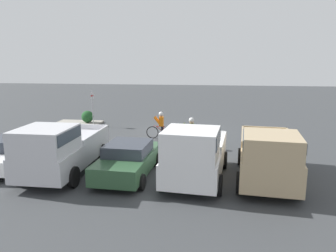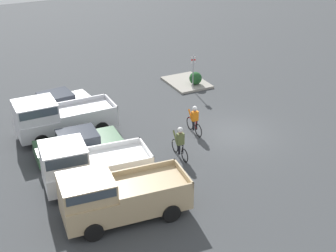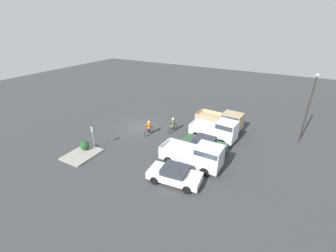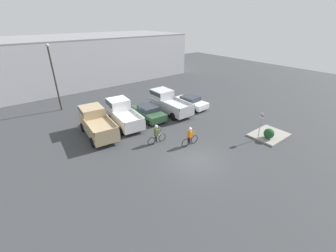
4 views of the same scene
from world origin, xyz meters
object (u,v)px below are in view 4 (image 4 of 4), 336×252
at_px(sedan_1, 190,102).
at_px(shrub, 269,133).
at_px(lamppost, 54,73).
at_px(pickup_truck_0, 96,122).
at_px(pickup_truck_1, 122,113).
at_px(sedan_0, 149,112).
at_px(pickup_truck_2, 168,102).
at_px(fire_lane_sign, 261,123).
at_px(cyclist_1, 156,134).
at_px(cyclist_0, 190,136).

relative_size(sedan_1, shrub, 4.97).
bearing_deg(lamppost, pickup_truck_0, -82.93).
distance_m(pickup_truck_1, sedan_0, 2.83).
bearing_deg(pickup_truck_2, fire_lane_sign, -77.19).
distance_m(pickup_truck_1, pickup_truck_2, 5.55).
distance_m(cyclist_1, shrub, 9.73).
bearing_deg(lamppost, fire_lane_sign, -56.89).
xyz_separation_m(sedan_0, sedan_1, (5.60, -0.35, -0.02)).
relative_size(pickup_truck_2, sedan_1, 1.24).
bearing_deg(pickup_truck_0, pickup_truck_2, 1.54).
distance_m(pickup_truck_1, sedan_1, 8.40).
distance_m(pickup_truck_2, shrub, 10.93).
xyz_separation_m(cyclist_0, lamppost, (-6.23, 14.86, 3.37)).
relative_size(pickup_truck_2, fire_lane_sign, 2.14).
xyz_separation_m(pickup_truck_0, fire_lane_sign, (10.62, -9.72, 0.39)).
relative_size(sedan_0, cyclist_0, 2.50).
relative_size(pickup_truck_0, shrub, 6.20).
relative_size(cyclist_1, lamppost, 0.25).
bearing_deg(cyclist_0, pickup_truck_2, 65.80).
bearing_deg(sedan_1, cyclist_0, -133.34).
xyz_separation_m(sedan_0, cyclist_0, (-0.33, -6.64, 0.13)).
bearing_deg(cyclist_1, cyclist_0, -45.13).
bearing_deg(pickup_truck_2, sedan_0, -173.14).
bearing_deg(pickup_truck_0, sedan_0, -1.16).
distance_m(pickup_truck_1, lamppost, 9.16).
height_order(sedan_0, cyclist_1, cyclist_1).
bearing_deg(pickup_truck_1, pickup_truck_2, -1.37).
relative_size(cyclist_0, shrub, 2.01).
bearing_deg(pickup_truck_2, pickup_truck_0, -178.46).
height_order(pickup_truck_1, pickup_truck_2, pickup_truck_1).
relative_size(sedan_1, lamppost, 0.60).
xyz_separation_m(sedan_0, fire_lane_sign, (5.06, -9.61, 0.82)).
bearing_deg(fire_lane_sign, cyclist_1, 146.09).
relative_size(sedan_0, shrub, 5.03).
bearing_deg(sedan_1, cyclist_1, -151.42).
distance_m(cyclist_0, cyclist_1, 2.79).
distance_m(pickup_truck_0, sedan_1, 11.18).
bearing_deg(pickup_truck_1, sedan_0, -9.71).
relative_size(sedan_0, sedan_1, 1.01).
bearing_deg(sedan_0, shrub, -60.77).
bearing_deg(pickup_truck_0, fire_lane_sign, -42.45).
bearing_deg(pickup_truck_2, cyclist_0, -114.20).
relative_size(lamppost, shrub, 8.23).
xyz_separation_m(sedan_1, lamppost, (-12.16, 8.57, 3.52)).
height_order(pickup_truck_2, cyclist_0, pickup_truck_2).
distance_m(cyclist_0, fire_lane_sign, 6.20).
height_order(pickup_truck_0, sedan_1, pickup_truck_0).
bearing_deg(sedan_0, fire_lane_sign, -62.20).
bearing_deg(lamppost, sedan_1, -35.17).
height_order(sedan_0, pickup_truck_2, pickup_truck_2).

